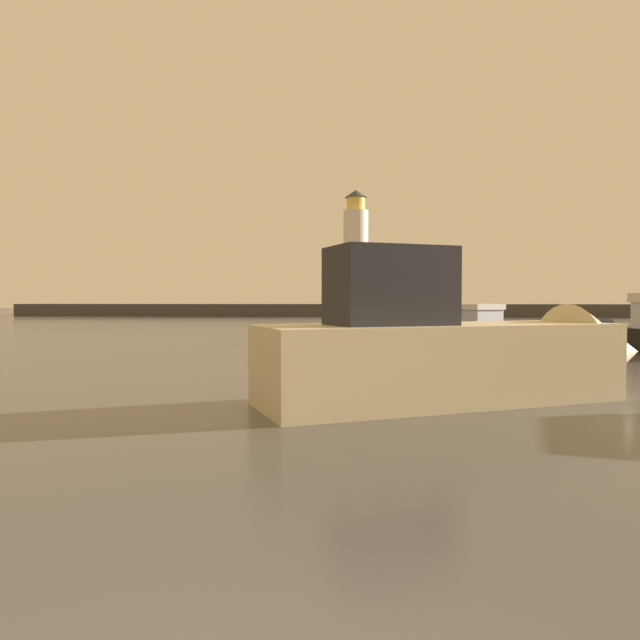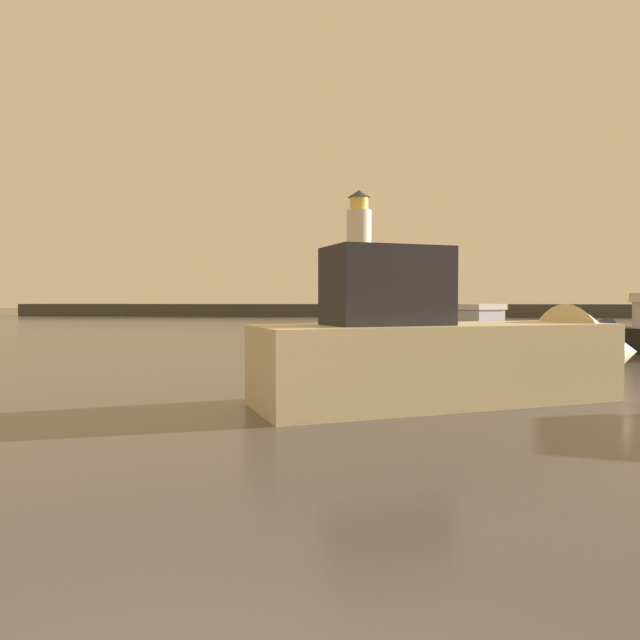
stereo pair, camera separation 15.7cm
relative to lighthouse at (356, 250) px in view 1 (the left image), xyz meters
The scene contains 6 objects.
ground_plane 37.65m from the lighthouse, 86.23° to the right, with size 220.00×220.00×0.00m, color #4C4742.
breakwater 7.98m from the lighthouse, ahead, with size 94.17×4.45×1.59m, color #423F3D.
lighthouse is the anchor object (origin of this frame).
motorboat_0 63.06m from the lighthouse, 85.24° to the right, with size 9.17×6.06×3.37m.
motorboat_1 47.08m from the lighthouse, 81.44° to the right, with size 6.44×5.32×2.40m.
motorboat_3 52.50m from the lighthouse, 74.99° to the right, with size 4.51×6.20×2.63m.
Camera 1 is at (0.75, -1.75, 2.09)m, focal length 33.19 mm.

